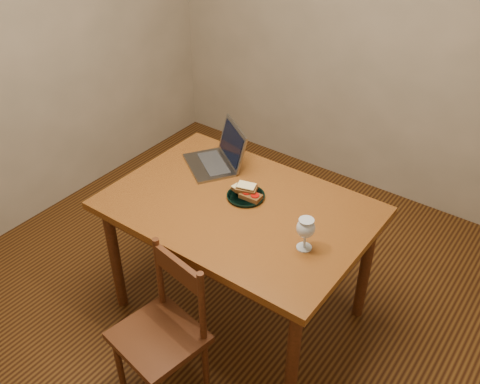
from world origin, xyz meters
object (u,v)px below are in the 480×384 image
Objects in this scene: table at (239,219)px; laptop at (220,155)px; plate at (246,196)px; milk_glass at (305,234)px; chair at (161,327)px.

laptop is (-0.31, 0.25, 0.15)m from table.
plate is 1.20× the size of milk_glass.
milk_glass is at bearing 62.50° from chair.
laptop is (-0.34, 0.87, 0.37)m from chair.
laptop is (-0.30, 0.18, 0.05)m from plate.
table is 7.98× the size of milk_glass.
laptop is at bearing 141.33° from table.
chair is at bearing -126.87° from milk_glass.
laptop reaches higher than table.
chair is 0.78m from milk_glass.
chair is at bearing -87.26° from plate.
table is at bearing -5.14° from laptop.
milk_glass is at bearing -20.03° from plate.
chair is at bearing -35.45° from laptop.
plate is at bearing 96.89° from table.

